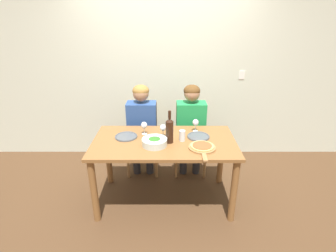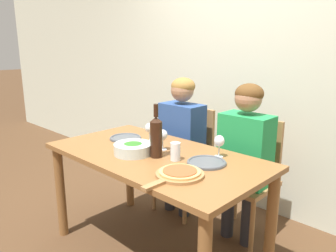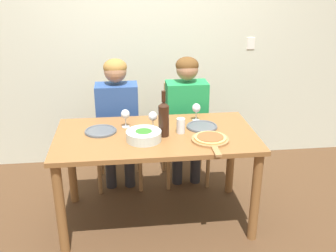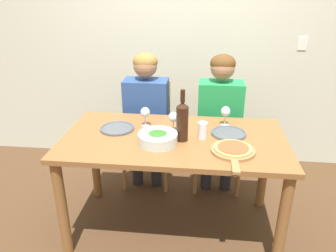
# 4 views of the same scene
# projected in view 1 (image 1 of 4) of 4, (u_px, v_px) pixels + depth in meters

# --- Properties ---
(ground_plane) EXTENTS (40.00, 40.00, 0.00)m
(ground_plane) POSITION_uv_depth(u_px,v_px,m) (164.00, 198.00, 3.17)
(ground_plane) COLOR #4C331E
(back_wall) EXTENTS (10.00, 0.06, 2.70)m
(back_wall) POSITION_uv_depth(u_px,v_px,m) (164.00, 68.00, 3.73)
(back_wall) COLOR beige
(back_wall) RESTS_ON ground
(dining_table) EXTENTS (1.56, 0.83, 0.78)m
(dining_table) POSITION_uv_depth(u_px,v_px,m) (163.00, 150.00, 2.90)
(dining_table) COLOR brown
(dining_table) RESTS_ON ground
(chair_left) EXTENTS (0.42, 0.42, 0.95)m
(chair_left) POSITION_uv_depth(u_px,v_px,m) (142.00, 135.00, 3.63)
(chair_left) COLOR #9E7042
(chair_left) RESTS_ON ground
(chair_right) EXTENTS (0.42, 0.42, 0.95)m
(chair_right) POSITION_uv_depth(u_px,v_px,m) (189.00, 135.00, 3.63)
(chair_right) COLOR #9E7042
(chair_right) RESTS_ON ground
(person_woman) EXTENTS (0.47, 0.51, 1.24)m
(person_woman) POSITION_uv_depth(u_px,v_px,m) (141.00, 122.00, 3.43)
(person_woman) COLOR #28282D
(person_woman) RESTS_ON ground
(person_man) EXTENTS (0.47, 0.51, 1.24)m
(person_man) POSITION_uv_depth(u_px,v_px,m) (190.00, 122.00, 3.43)
(person_man) COLOR #28282D
(person_man) RESTS_ON ground
(wine_bottle) EXTENTS (0.08, 0.08, 0.36)m
(wine_bottle) POSITION_uv_depth(u_px,v_px,m) (169.00, 130.00, 2.77)
(wine_bottle) COLOR black
(wine_bottle) RESTS_ON dining_table
(broccoli_bowl) EXTENTS (0.27, 0.27, 0.08)m
(broccoli_bowl) POSITION_uv_depth(u_px,v_px,m) (154.00, 142.00, 2.74)
(broccoli_bowl) COLOR silver
(broccoli_bowl) RESTS_ON dining_table
(dinner_plate_left) EXTENTS (0.25, 0.25, 0.02)m
(dinner_plate_left) POSITION_uv_depth(u_px,v_px,m) (125.00, 136.00, 2.94)
(dinner_plate_left) COLOR #4C5156
(dinner_plate_left) RESTS_ON dining_table
(dinner_plate_right) EXTENTS (0.25, 0.25, 0.02)m
(dinner_plate_right) POSITION_uv_depth(u_px,v_px,m) (197.00, 136.00, 2.94)
(dinner_plate_right) COLOR #4C5156
(dinner_plate_right) RESTS_ON dining_table
(pizza_on_board) EXTENTS (0.28, 0.42, 0.04)m
(pizza_on_board) POSITION_uv_depth(u_px,v_px,m) (201.00, 147.00, 2.69)
(pizza_on_board) COLOR #9E7042
(pizza_on_board) RESTS_ON dining_table
(wine_glass_left) EXTENTS (0.07, 0.07, 0.15)m
(wine_glass_left) POSITION_uv_depth(u_px,v_px,m) (143.00, 126.00, 2.97)
(wine_glass_left) COLOR silver
(wine_glass_left) RESTS_ON dining_table
(wine_glass_right) EXTENTS (0.07, 0.07, 0.15)m
(wine_glass_right) POSITION_uv_depth(u_px,v_px,m) (195.00, 123.00, 3.05)
(wine_glass_right) COLOR silver
(wine_glass_right) RESTS_ON dining_table
(wine_glass_centre) EXTENTS (0.07, 0.07, 0.15)m
(wine_glass_centre) POSITION_uv_depth(u_px,v_px,m) (162.00, 128.00, 2.90)
(wine_glass_centre) COLOR silver
(wine_glass_centre) RESTS_ON dining_table
(water_tumbler) EXTENTS (0.07, 0.07, 0.12)m
(water_tumbler) POSITION_uv_depth(u_px,v_px,m) (181.00, 136.00, 2.84)
(water_tumbler) COLOR silver
(water_tumbler) RESTS_ON dining_table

